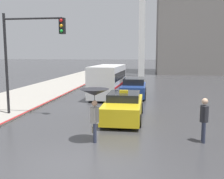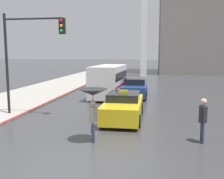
% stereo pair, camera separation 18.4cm
% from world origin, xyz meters
% --- Properties ---
extents(ground_plane, '(300.00, 300.00, 0.00)m').
position_xyz_m(ground_plane, '(0.00, 0.00, 0.00)').
color(ground_plane, '#38383A').
extents(taxi, '(1.91, 4.57, 1.52)m').
position_xyz_m(taxi, '(1.07, 6.06, 0.65)').
color(taxi, gold).
rests_on(taxi, ground_plane).
extents(sedan_red, '(1.91, 4.21, 1.45)m').
position_xyz_m(sedan_red, '(1.18, 13.17, 0.68)').
color(sedan_red, navy).
rests_on(sedan_red, ground_plane).
extents(ambulance_van, '(2.29, 5.70, 2.46)m').
position_xyz_m(ambulance_van, '(-0.81, 12.82, 1.36)').
color(ambulance_van, silver).
rests_on(ambulance_van, ground_plane).
extents(pedestrian_with_umbrella, '(1.12, 1.12, 2.06)m').
position_xyz_m(pedestrian_with_umbrella, '(0.31, 2.33, 1.68)').
color(pedestrian_with_umbrella, '#2D3347').
rests_on(pedestrian_with_umbrella, ground_plane).
extents(pedestrian_man, '(0.33, 0.47, 1.71)m').
position_xyz_m(pedestrian_man, '(4.43, 2.87, 1.01)').
color(pedestrian_man, '#2D3347').
rests_on(pedestrian_man, ground_plane).
extents(traffic_light, '(3.38, 0.38, 5.47)m').
position_xyz_m(traffic_light, '(-3.92, 5.95, 3.80)').
color(traffic_light, black).
rests_on(traffic_light, ground_plane).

